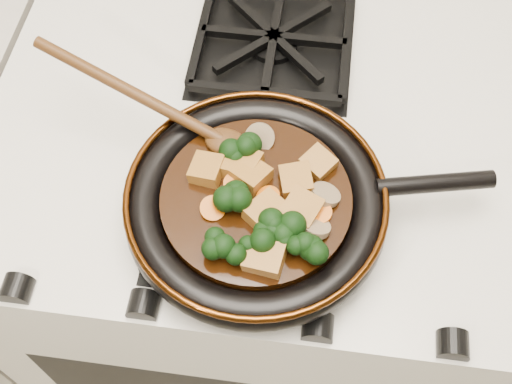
# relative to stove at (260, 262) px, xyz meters

# --- Properties ---
(stove) EXTENTS (0.76, 0.60, 0.90)m
(stove) POSITION_rel_stove_xyz_m (0.00, 0.00, 0.00)
(stove) COLOR beige
(stove) RESTS_ON ground
(burner_grate_front) EXTENTS (0.23, 0.23, 0.03)m
(burner_grate_front) POSITION_rel_stove_xyz_m (0.00, -0.14, 0.46)
(burner_grate_front) COLOR black
(burner_grate_front) RESTS_ON stove
(burner_grate_back) EXTENTS (0.23, 0.23, 0.03)m
(burner_grate_back) POSITION_rel_stove_xyz_m (0.00, 0.14, 0.46)
(burner_grate_back) COLOR black
(burner_grate_back) RESTS_ON stove
(skillet) EXTENTS (0.43, 0.31, 0.05)m
(skillet) POSITION_rel_stove_xyz_m (0.02, -0.15, 0.49)
(skillet) COLOR black
(skillet) RESTS_ON burner_grate_front
(braising_sauce) EXTENTS (0.22, 0.22, 0.02)m
(braising_sauce) POSITION_rel_stove_xyz_m (0.01, -0.15, 0.50)
(braising_sauce) COLOR black
(braising_sauce) RESTS_ON skillet
(tofu_cube_0) EXTENTS (0.05, 0.05, 0.02)m
(tofu_cube_0) POSITION_rel_stove_xyz_m (0.08, -0.10, 0.52)
(tofu_cube_0) COLOR #8D5C20
(tofu_cube_0) RESTS_ON braising_sauce
(tofu_cube_1) EXTENTS (0.05, 0.05, 0.03)m
(tofu_cube_1) POSITION_rel_stove_xyz_m (0.00, -0.13, 0.52)
(tofu_cube_1) COLOR #8D5C20
(tofu_cube_1) RESTS_ON braising_sauce
(tofu_cube_2) EXTENTS (0.05, 0.04, 0.03)m
(tofu_cube_2) POSITION_rel_stove_xyz_m (0.03, -0.23, 0.52)
(tofu_cube_2) COLOR #8D5C20
(tofu_cube_2) RESTS_ON braising_sauce
(tofu_cube_3) EXTENTS (0.05, 0.05, 0.03)m
(tofu_cube_3) POSITION_rel_stove_xyz_m (0.07, -0.17, 0.52)
(tofu_cube_3) COLOR #8D5C20
(tofu_cube_3) RESTS_ON braising_sauce
(tofu_cube_4) EXTENTS (0.06, 0.06, 0.02)m
(tofu_cube_4) POSITION_rel_stove_xyz_m (0.03, -0.18, 0.52)
(tofu_cube_4) COLOR #8D5C20
(tofu_cube_4) RESTS_ON braising_sauce
(tofu_cube_5) EXTENTS (0.05, 0.05, 0.02)m
(tofu_cube_5) POSITION_rel_stove_xyz_m (0.06, -0.13, 0.52)
(tofu_cube_5) COLOR #8D5C20
(tofu_cube_5) RESTS_ON braising_sauce
(tofu_cube_6) EXTENTS (0.04, 0.05, 0.02)m
(tofu_cube_6) POSITION_rel_stove_xyz_m (-0.01, -0.11, 0.52)
(tofu_cube_6) COLOR #8D5C20
(tofu_cube_6) RESTS_ON braising_sauce
(tofu_cube_7) EXTENTS (0.04, 0.04, 0.03)m
(tofu_cube_7) POSITION_rel_stove_xyz_m (-0.05, -0.13, 0.52)
(tofu_cube_7) COLOR #8D5C20
(tofu_cube_7) RESTS_ON braising_sauce
(tofu_cube_8) EXTENTS (0.04, 0.04, 0.02)m
(tofu_cube_8) POSITION_rel_stove_xyz_m (-0.01, -0.12, 0.52)
(tofu_cube_8) COLOR #8D5C20
(tofu_cube_8) RESTS_ON braising_sauce
(broccoli_floret_0) EXTENTS (0.08, 0.08, 0.07)m
(broccoli_floret_0) POSITION_rel_stove_xyz_m (-0.02, -0.17, 0.52)
(broccoli_floret_0) COLOR black
(broccoli_floret_0) RESTS_ON braising_sauce
(broccoli_floret_1) EXTENTS (0.09, 0.09, 0.06)m
(broccoli_floret_1) POSITION_rel_stove_xyz_m (0.05, -0.20, 0.52)
(broccoli_floret_1) COLOR black
(broccoli_floret_1) RESTS_ON braising_sauce
(broccoli_floret_2) EXTENTS (0.08, 0.09, 0.07)m
(broccoli_floret_2) POSITION_rel_stove_xyz_m (-0.01, -0.23, 0.52)
(broccoli_floret_2) COLOR black
(broccoli_floret_2) RESTS_ON braising_sauce
(broccoli_floret_3) EXTENTS (0.08, 0.09, 0.07)m
(broccoli_floret_3) POSITION_rel_stove_xyz_m (0.02, -0.21, 0.52)
(broccoli_floret_3) COLOR black
(broccoli_floret_3) RESTS_ON braising_sauce
(broccoli_floret_4) EXTENTS (0.09, 0.08, 0.06)m
(broccoli_floret_4) POSITION_rel_stove_xyz_m (-0.02, -0.10, 0.52)
(broccoli_floret_4) COLOR black
(broccoli_floret_4) RESTS_ON braising_sauce
(broccoli_floret_5) EXTENTS (0.08, 0.08, 0.06)m
(broccoli_floret_5) POSITION_rel_stove_xyz_m (0.08, -0.22, 0.52)
(broccoli_floret_5) COLOR black
(broccoli_floret_5) RESTS_ON braising_sauce
(carrot_coin_0) EXTENTS (0.03, 0.03, 0.01)m
(carrot_coin_0) POSITION_rel_stove_xyz_m (0.09, -0.17, 0.51)
(carrot_coin_0) COLOR #C14F05
(carrot_coin_0) RESTS_ON braising_sauce
(carrot_coin_1) EXTENTS (0.03, 0.03, 0.01)m
(carrot_coin_1) POSITION_rel_stove_xyz_m (0.03, -0.15, 0.51)
(carrot_coin_1) COLOR #C14F05
(carrot_coin_1) RESTS_ON braising_sauce
(carrot_coin_2) EXTENTS (0.03, 0.03, 0.01)m
(carrot_coin_2) POSITION_rel_stove_xyz_m (0.06, -0.18, 0.51)
(carrot_coin_2) COLOR #C14F05
(carrot_coin_2) RESTS_ON braising_sauce
(carrot_coin_3) EXTENTS (0.03, 0.03, 0.02)m
(carrot_coin_3) POSITION_rel_stove_xyz_m (-0.01, -0.14, 0.51)
(carrot_coin_3) COLOR #C14F05
(carrot_coin_3) RESTS_ON braising_sauce
(carrot_coin_4) EXTENTS (0.03, 0.03, 0.02)m
(carrot_coin_4) POSITION_rel_stove_xyz_m (-0.03, -0.18, 0.51)
(carrot_coin_4) COLOR #C14F05
(carrot_coin_4) RESTS_ON braising_sauce
(mushroom_slice_0) EXTENTS (0.04, 0.04, 0.02)m
(mushroom_slice_0) POSITION_rel_stove_xyz_m (0.09, -0.19, 0.52)
(mushroom_slice_0) COLOR #7A6447
(mushroom_slice_0) RESTS_ON braising_sauce
(mushroom_slice_1) EXTENTS (0.04, 0.03, 0.03)m
(mushroom_slice_1) POSITION_rel_stove_xyz_m (0.01, -0.07, 0.52)
(mushroom_slice_1) COLOR #7A6447
(mushroom_slice_1) RESTS_ON braising_sauce
(mushroom_slice_2) EXTENTS (0.05, 0.05, 0.02)m
(mushroom_slice_2) POSITION_rel_stove_xyz_m (0.09, -0.14, 0.52)
(mushroom_slice_2) COLOR #7A6447
(mushroom_slice_2) RESTS_ON braising_sauce
(wooden_spoon) EXTENTS (0.16, 0.07, 0.26)m
(wooden_spoon) POSITION_rel_stove_xyz_m (-0.10, -0.06, 0.53)
(wooden_spoon) COLOR #3F230D
(wooden_spoon) RESTS_ON braising_sauce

